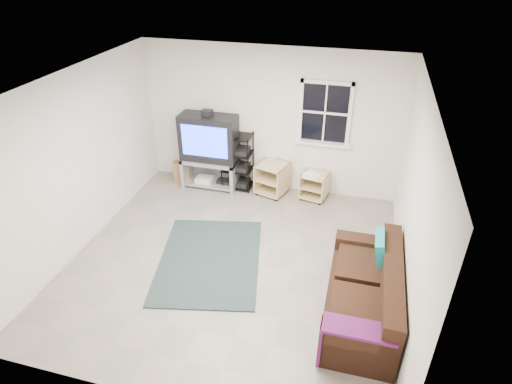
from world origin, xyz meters
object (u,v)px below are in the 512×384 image
(tv_unit, at_px, (209,145))
(side_table_right, at_px, (315,184))
(side_table_left, at_px, (273,177))
(sofa, at_px, (365,296))
(av_rack, at_px, (237,165))

(tv_unit, height_order, side_table_right, tv_unit)
(tv_unit, bearing_deg, side_table_left, 2.21)
(tv_unit, height_order, sofa, tv_unit)
(av_rack, distance_m, side_table_left, 0.70)
(av_rack, xyz_separation_m, side_table_right, (1.44, 0.00, -0.19))
(side_table_left, bearing_deg, side_table_right, 1.01)
(side_table_left, distance_m, side_table_right, 0.76)
(tv_unit, xyz_separation_m, av_rack, (0.51, 0.06, -0.35))
(side_table_left, height_order, sofa, sofa)
(av_rack, bearing_deg, side_table_right, 0.01)
(av_rack, distance_m, sofa, 3.61)
(tv_unit, height_order, av_rack, tv_unit)
(tv_unit, relative_size, side_table_left, 2.42)
(side_table_right, bearing_deg, side_table_left, -178.99)
(side_table_right, distance_m, sofa, 2.83)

